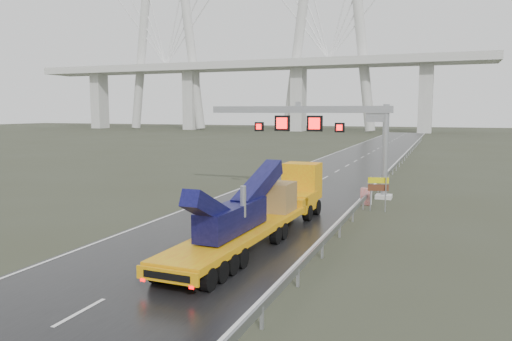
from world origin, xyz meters
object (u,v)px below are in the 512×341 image
at_px(sign_gantry, 324,125).
at_px(exit_sign_pair, 378,187).
at_px(striped_barrier, 366,196).
at_px(heavy_haul_truck, 268,206).

xyz_separation_m(sign_gantry, exit_sign_pair, (5.00, -5.21, -3.97)).
bearing_deg(striped_barrier, heavy_haul_truck, -98.91).
distance_m(heavy_haul_truck, striped_barrier, 11.28).
height_order(sign_gantry, exit_sign_pair, sign_gantry).
relative_size(heavy_haul_truck, striped_barrier, 14.28).
bearing_deg(sign_gantry, exit_sign_pair, -46.22).
distance_m(sign_gantry, heavy_haul_truck, 14.26).
relative_size(sign_gantry, heavy_haul_truck, 0.87).
bearing_deg(striped_barrier, sign_gantry, 152.25).
relative_size(sign_gantry, striped_barrier, 12.39).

